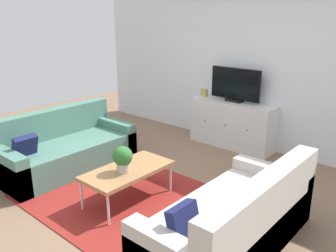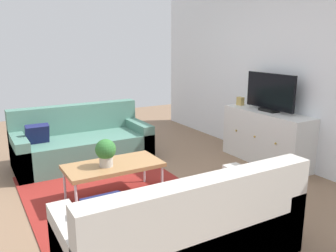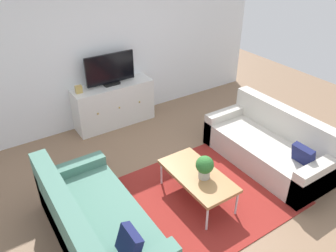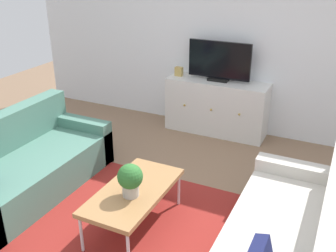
{
  "view_description": "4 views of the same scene",
  "coord_description": "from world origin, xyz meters",
  "px_view_note": "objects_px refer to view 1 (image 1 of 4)",
  "views": [
    {
      "loc": [
        2.84,
        -2.69,
        2.16
      ],
      "look_at": [
        0.0,
        0.56,
        0.78
      ],
      "focal_mm": 37.63,
      "sensor_mm": 36.0,
      "label": 1
    },
    {
      "loc": [
        3.56,
        -1.49,
        1.78
      ],
      "look_at": [
        0.0,
        0.56,
        0.78
      ],
      "focal_mm": 37.56,
      "sensor_mm": 36.0,
      "label": 2
    },
    {
      "loc": [
        -2.16,
        -2.73,
        3.14
      ],
      "look_at": [
        0.0,
        0.56,
        0.78
      ],
      "focal_mm": 35.51,
      "sensor_mm": 36.0,
      "label": 3
    },
    {
      "loc": [
        1.61,
        -2.78,
        2.41
      ],
      "look_at": [
        0.0,
        0.56,
        0.78
      ],
      "focal_mm": 41.98,
      "sensor_mm": 36.0,
      "label": 4
    }
  ],
  "objects_px": {
    "coffee_table": "(128,171)",
    "potted_plant": "(123,158)",
    "couch_right_side": "(237,224)",
    "mantel_clock": "(204,93)",
    "tv_console": "(232,124)",
    "couch_left_side": "(63,150)",
    "flat_screen_tv": "(235,85)"
  },
  "relations": [
    {
      "from": "coffee_table",
      "to": "potted_plant",
      "type": "relative_size",
      "value": 3.49
    },
    {
      "from": "couch_right_side",
      "to": "coffee_table",
      "type": "distance_m",
      "value": 1.46
    },
    {
      "from": "coffee_table",
      "to": "mantel_clock",
      "type": "height_order",
      "value": "mantel_clock"
    },
    {
      "from": "coffee_table",
      "to": "potted_plant",
      "type": "xyz_separation_m",
      "value": [
        0.03,
        -0.09,
        0.2
      ]
    },
    {
      "from": "tv_console",
      "to": "mantel_clock",
      "type": "distance_m",
      "value": 0.75
    },
    {
      "from": "couch_left_side",
      "to": "potted_plant",
      "type": "xyz_separation_m",
      "value": [
        1.46,
        -0.14,
        0.31
      ]
    },
    {
      "from": "couch_right_side",
      "to": "tv_console",
      "type": "bearing_deg",
      "value": 122.12
    },
    {
      "from": "couch_left_side",
      "to": "potted_plant",
      "type": "relative_size",
      "value": 6.19
    },
    {
      "from": "coffee_table",
      "to": "tv_console",
      "type": "distance_m",
      "value": 2.42
    },
    {
      "from": "couch_right_side",
      "to": "tv_console",
      "type": "xyz_separation_m",
      "value": [
        -1.49,
        2.37,
        0.11
      ]
    },
    {
      "from": "coffee_table",
      "to": "mantel_clock",
      "type": "distance_m",
      "value": 2.54
    },
    {
      "from": "mantel_clock",
      "to": "potted_plant",
      "type": "bearing_deg",
      "value": -75.18
    },
    {
      "from": "couch_right_side",
      "to": "potted_plant",
      "type": "relative_size",
      "value": 6.19
    },
    {
      "from": "coffee_table",
      "to": "tv_console",
      "type": "bearing_deg",
      "value": 90.92
    },
    {
      "from": "couch_left_side",
      "to": "mantel_clock",
      "type": "xyz_separation_m",
      "value": [
        0.79,
        2.37,
        0.57
      ]
    },
    {
      "from": "mantel_clock",
      "to": "flat_screen_tv",
      "type": "bearing_deg",
      "value": 1.92
    },
    {
      "from": "coffee_table",
      "to": "tv_console",
      "type": "xyz_separation_m",
      "value": [
        -0.04,
        2.42,
        0.0
      ]
    },
    {
      "from": "couch_right_side",
      "to": "flat_screen_tv",
      "type": "relative_size",
      "value": 2.18
    },
    {
      "from": "potted_plant",
      "to": "couch_left_side",
      "type": "bearing_deg",
      "value": 174.65
    },
    {
      "from": "couch_right_side",
      "to": "potted_plant",
      "type": "bearing_deg",
      "value": -174.52
    },
    {
      "from": "couch_right_side",
      "to": "flat_screen_tv",
      "type": "bearing_deg",
      "value": 121.9
    },
    {
      "from": "couch_left_side",
      "to": "couch_right_side",
      "type": "bearing_deg",
      "value": 0.0
    },
    {
      "from": "tv_console",
      "to": "flat_screen_tv",
      "type": "xyz_separation_m",
      "value": [
        0.0,
        0.02,
        0.66
      ]
    },
    {
      "from": "mantel_clock",
      "to": "coffee_table",
      "type": "bearing_deg",
      "value": -75.27
    },
    {
      "from": "coffee_table",
      "to": "potted_plant",
      "type": "distance_m",
      "value": 0.23
    },
    {
      "from": "couch_left_side",
      "to": "tv_console",
      "type": "bearing_deg",
      "value": 59.64
    },
    {
      "from": "couch_right_side",
      "to": "tv_console",
      "type": "relative_size",
      "value": 1.34
    },
    {
      "from": "coffee_table",
      "to": "tv_console",
      "type": "relative_size",
      "value": 0.76
    },
    {
      "from": "couch_right_side",
      "to": "potted_plant",
      "type": "distance_m",
      "value": 1.46
    },
    {
      "from": "flat_screen_tv",
      "to": "mantel_clock",
      "type": "xyz_separation_m",
      "value": [
        -0.6,
        -0.02,
        -0.21
      ]
    },
    {
      "from": "couch_left_side",
      "to": "flat_screen_tv",
      "type": "xyz_separation_m",
      "value": [
        1.39,
        2.39,
        0.77
      ]
    },
    {
      "from": "couch_left_side",
      "to": "coffee_table",
      "type": "relative_size",
      "value": 1.77
    }
  ]
}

